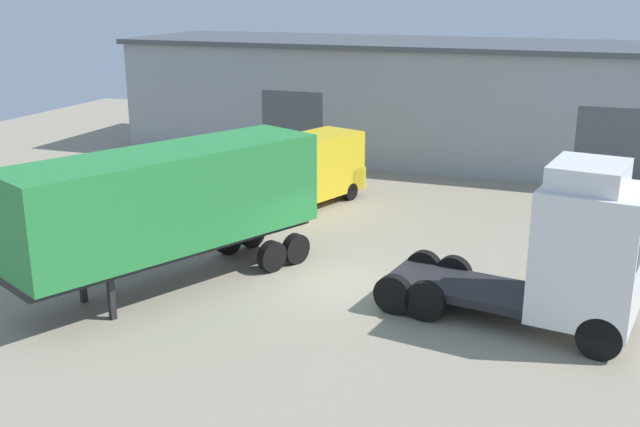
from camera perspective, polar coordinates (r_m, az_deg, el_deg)
ground_plane at (r=22.36m, az=1.76°, el=-5.34°), size 60.00×60.00×0.00m
warehouse_building at (r=38.52m, az=10.49°, el=8.39°), size 34.19×8.37×5.87m
tractor_unit_white at (r=19.62m, az=18.44°, el=-2.91°), size 6.74×3.47×4.45m
container_trailer_green at (r=21.77m, az=-11.29°, el=0.92°), size 6.23×9.49×4.08m
delivery_van_yellow at (r=29.95m, az=-0.91°, el=3.45°), size 3.64×5.62×2.77m
gravel_pile at (r=31.97m, az=-13.46°, el=2.58°), size 3.32×3.32×1.61m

